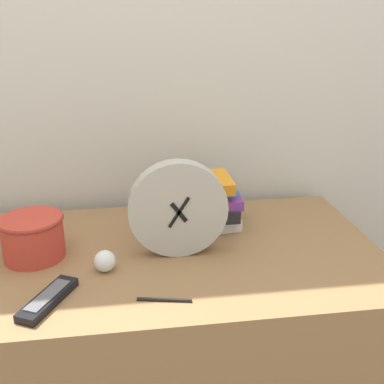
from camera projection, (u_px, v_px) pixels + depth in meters
name	position (u px, v px, depth m)	size (l,w,h in m)	color
wall_back	(132.00, 60.00, 1.46)	(6.00, 0.04, 2.40)	silver
desk	(148.00, 354.00, 1.39)	(1.34, 0.68, 0.71)	olive
desk_clock	(178.00, 209.00, 1.20)	(0.27, 0.05, 0.27)	#B7B2A8
book_stack	(202.00, 202.00, 1.39)	(0.24, 0.19, 0.16)	white
basket	(33.00, 236.00, 1.21)	(0.17, 0.17, 0.12)	#C63D2D
tv_remote	(48.00, 299.00, 1.03)	(0.12, 0.18, 0.02)	black
crumpled_paper_ball	(105.00, 261.00, 1.16)	(0.06, 0.06, 0.06)	white
pen	(164.00, 300.00, 1.04)	(0.13, 0.03, 0.01)	black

